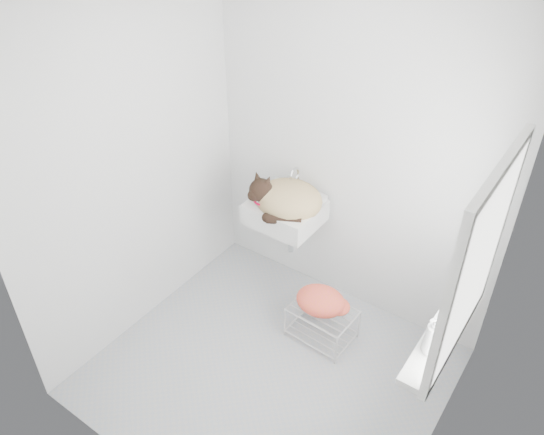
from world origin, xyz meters
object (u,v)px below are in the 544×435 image
Objects in this scene: sink at (285,203)px; bottle_c at (455,308)px; wire_rack at (322,321)px; cat at (285,200)px; bottle_a at (429,351)px; bottle_b at (435,342)px.

sink reaches higher than bottle_c.
sink reaches higher than wire_rack.
bottle_a is (1.37, -0.70, -0.04)m from cat.
sink is at bearing 106.73° from cat.
sink reaches higher than bottle_b.
bottle_c is at bearing -25.75° from cat.
cat is 2.66× the size of bottle_a.
cat is 1.41m from bottle_c.
cat reaches higher than wire_rack.
bottle_a is at bearing -90.00° from bottle_c.
wire_rack is 2.67× the size of bottle_b.
cat is at bearing 166.92° from bottle_c.
bottle_a is at bearing -39.89° from cat.
sink is 3.03× the size of bottle_b.
bottle_a reaches higher than wire_rack.
sink is at bearing 152.35° from bottle_a.
sink is 0.05m from cat.
cat is 3.30× the size of bottle_c.
bottle_c is at bearing -13.72° from sink.
bottle_a is (1.38, -0.72, 0.00)m from sink.
bottle_a is 1.26× the size of bottle_b.
cat is (0.01, -0.02, 0.04)m from sink.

